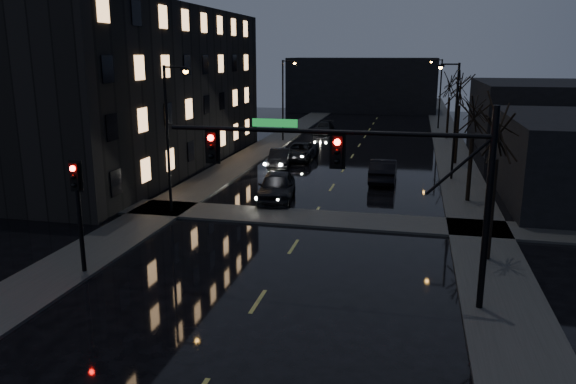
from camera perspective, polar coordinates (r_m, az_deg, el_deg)
The scene contains 21 objects.
sidewalk_left at distance 47.54m, azimuth -4.12°, elevation 3.51°, with size 3.00×140.00×0.12m, color #2D2D2B.
sidewalk_right at distance 45.67m, azimuth 16.78°, elevation 2.52°, with size 3.00×140.00×0.12m, color #2D2D2B.
sidewalk_cross at distance 29.94m, azimuth 2.39°, elevation -2.66°, with size 40.00×3.00×0.12m, color #2D2D2B.
apartment_block at distance 45.31m, azimuth -16.02°, elevation 10.08°, with size 12.00×30.00×12.00m, color black.
commercial_right_far at distance 59.22m, azimuth 24.47°, elevation 7.23°, with size 12.00×18.00×6.00m, color black.
far_block at distance 88.24m, azimuth 7.58°, elevation 10.76°, with size 22.00×10.00×8.00m, color black.
signal_mast at distance 19.14m, azimuth 8.74°, elevation 2.57°, with size 11.11×0.41×7.00m.
signal_pole_left at distance 23.26m, azimuth -20.56°, elevation -0.86°, with size 0.35×0.41×4.53m.
tree_near at distance 24.09m, azimuth 20.71°, elevation 7.38°, with size 3.52×3.52×8.08m.
tree_mid_a at distance 34.02m, azimuth 18.46°, elevation 8.53°, with size 3.30×3.30×7.58m.
tree_mid_b at distance 45.91m, azimuth 17.15°, elevation 10.81°, with size 3.74×3.74×8.59m.
tree_far at distance 59.89m, azimuth 16.18°, elevation 10.92°, with size 3.43×3.43×7.88m.
streetlight_l_near at distance 30.74m, azimuth -11.82°, elevation 6.48°, with size 1.53×0.28×8.00m.
streetlight_l_far at distance 56.33m, azimuth -0.32°, elevation 9.99°, with size 1.53×0.28×8.00m.
streetlight_r_mid at distance 40.00m, azimuth 16.39°, elevation 7.86°, with size 1.53×0.28×8.00m.
streetlight_r_far at distance 67.90m, azimuth 15.05°, elevation 10.18°, with size 1.53×0.28×8.00m.
oncoming_car_a at distance 33.55m, azimuth -1.17°, elevation 0.58°, with size 2.04×5.06×1.72m, color black.
oncoming_car_b at distance 43.47m, azimuth -0.86°, elevation 3.43°, with size 1.50×4.29×1.41m, color black.
oncoming_car_c at distance 46.60m, azimuth 1.22°, elevation 4.14°, with size 2.35×5.09×1.41m, color black.
oncoming_car_d at distance 62.33m, azimuth 3.65°, elevation 6.53°, with size 1.84×4.54×1.32m, color black.
lead_car at distance 38.98m, azimuth 9.65°, elevation 2.18°, with size 1.72×4.93×1.62m, color black.
Camera 1 is at (5.11, -9.75, 8.56)m, focal length 35.00 mm.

